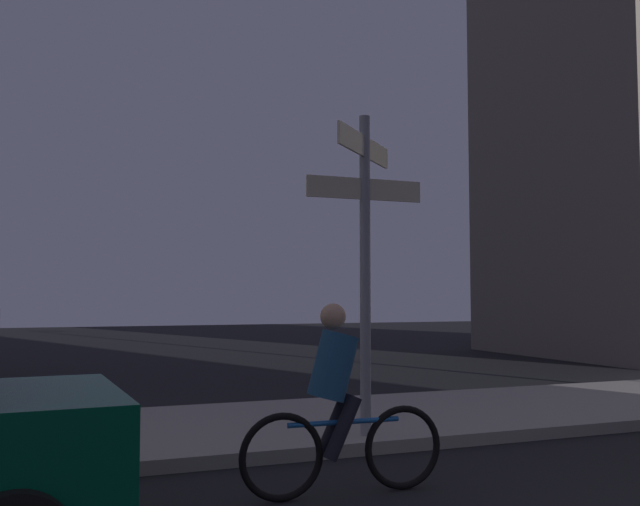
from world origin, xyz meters
The scene contains 3 objects.
sidewalk_kerb centered at (0.00, 6.98, 0.07)m, with size 40.00×3.24×0.14m, color gray.
signpost centered at (-0.35, 5.72, 2.28)m, with size 1.40×1.13×3.58m.
cyclist centered at (-1.34, 4.11, 0.75)m, with size 1.82×0.33×1.61m.
Camera 1 is at (-3.64, -1.37, 1.66)m, focal length 39.16 mm.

